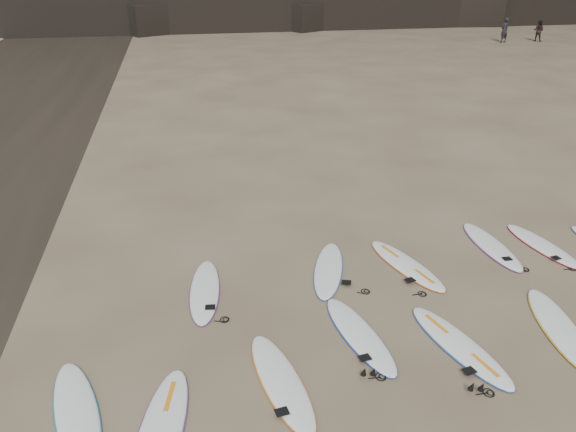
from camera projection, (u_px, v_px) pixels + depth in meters
The scene contains 14 objects.
ground at pixel (393, 348), 10.29m from camera, with size 240.00×240.00×0.00m, color #897559.
surfboard_0 at pixel (161, 430), 8.46m from camera, with size 0.65×2.72×0.10m, color white.
surfboard_1 at pixel (281, 381), 9.43m from camera, with size 0.63×2.63×0.09m, color white.
surfboard_2 at pixel (359, 334), 10.58m from camera, with size 0.62×2.57×0.09m, color white.
surfboard_3 at pixel (459, 345), 10.29m from camera, with size 0.64×2.66×0.10m, color white.
surfboard_4 at pixel (560, 328), 10.76m from camera, with size 0.65×2.72×0.10m, color white.
surfboard_5 at pixel (205, 290), 11.95m from camera, with size 0.61×2.53×0.09m, color white.
surfboard_6 at pixel (328, 269), 12.75m from camera, with size 0.61×2.54×0.09m, color white.
surfboard_7 at pixel (406, 265), 12.93m from camera, with size 0.63×2.61×0.09m, color white.
surfboard_8 at pixel (491, 246), 13.76m from camera, with size 0.62×2.58×0.09m, color white.
surfboard_9 at pixel (542, 245), 13.79m from camera, with size 0.59×2.46×0.09m, color white.
surfboard_11 at pixel (77, 413), 8.77m from camera, with size 0.63×2.63×0.09m, color white.
person_a at pixel (505, 30), 44.19m from camera, with size 0.69×0.45×1.90m, color black.
person_b at pixel (539, 31), 44.87m from camera, with size 0.80×0.62×1.64m, color black.
Camera 1 is at (-3.45, -7.75, 6.59)m, focal length 35.00 mm.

